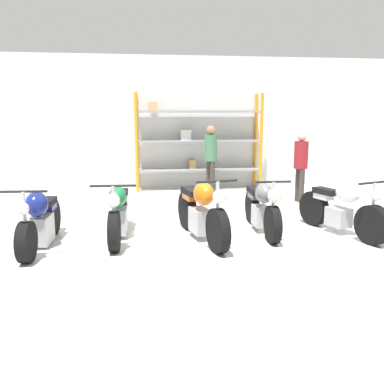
{
  "coord_description": "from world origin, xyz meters",
  "views": [
    {
      "loc": [
        -0.99,
        -6.87,
        2.04
      ],
      "look_at": [
        0.0,
        0.4,
        0.7
      ],
      "focal_mm": 40.0,
      "sensor_mm": 36.0,
      "label": 1
    }
  ],
  "objects_px": {
    "motorcycle_green": "(119,212)",
    "motorcycle_grey": "(262,207)",
    "shelving_rack": "(196,141)",
    "motorcycle_white": "(341,210)",
    "motorcycle_orange": "(201,211)",
    "motorcycle_blue": "(40,221)",
    "person_near_rack": "(211,154)",
    "person_browsing": "(301,161)"
  },
  "relations": [
    {
      "from": "person_near_rack",
      "to": "shelving_rack",
      "type": "bearing_deg",
      "value": -87.6
    },
    {
      "from": "shelving_rack",
      "to": "motorcycle_green",
      "type": "relative_size",
      "value": 1.64
    },
    {
      "from": "shelving_rack",
      "to": "person_near_rack",
      "type": "relative_size",
      "value": 1.96
    },
    {
      "from": "motorcycle_white",
      "to": "motorcycle_orange",
      "type": "bearing_deg",
      "value": -107.5
    },
    {
      "from": "motorcycle_grey",
      "to": "person_browsing",
      "type": "relative_size",
      "value": 1.2
    },
    {
      "from": "shelving_rack",
      "to": "motorcycle_grey",
      "type": "relative_size",
      "value": 1.74
    },
    {
      "from": "motorcycle_blue",
      "to": "motorcycle_green",
      "type": "distance_m",
      "value": 1.23
    },
    {
      "from": "motorcycle_blue",
      "to": "motorcycle_grey",
      "type": "distance_m",
      "value": 3.67
    },
    {
      "from": "motorcycle_blue",
      "to": "motorcycle_green",
      "type": "xyz_separation_m",
      "value": [
        1.19,
        0.33,
        0.02
      ]
    },
    {
      "from": "motorcycle_grey",
      "to": "motorcycle_white",
      "type": "height_order",
      "value": "motorcycle_grey"
    },
    {
      "from": "motorcycle_orange",
      "to": "shelving_rack",
      "type": "bearing_deg",
      "value": 161.61
    },
    {
      "from": "person_browsing",
      "to": "person_near_rack",
      "type": "distance_m",
      "value": 2.33
    },
    {
      "from": "shelving_rack",
      "to": "motorcycle_green",
      "type": "height_order",
      "value": "shelving_rack"
    },
    {
      "from": "person_near_rack",
      "to": "motorcycle_blue",
      "type": "bearing_deg",
      "value": 32.42
    },
    {
      "from": "motorcycle_orange",
      "to": "person_browsing",
      "type": "height_order",
      "value": "person_browsing"
    },
    {
      "from": "motorcycle_orange",
      "to": "motorcycle_grey",
      "type": "bearing_deg",
      "value": 94.31
    },
    {
      "from": "motorcycle_blue",
      "to": "person_near_rack",
      "type": "bearing_deg",
      "value": 144.24
    },
    {
      "from": "shelving_rack",
      "to": "motorcycle_blue",
      "type": "distance_m",
      "value": 5.88
    },
    {
      "from": "motorcycle_orange",
      "to": "person_near_rack",
      "type": "bearing_deg",
      "value": 156.74
    },
    {
      "from": "motorcycle_orange",
      "to": "motorcycle_white",
      "type": "bearing_deg",
      "value": 79.33
    },
    {
      "from": "motorcycle_green",
      "to": "motorcycle_blue",
      "type": "bearing_deg",
      "value": -71.07
    },
    {
      "from": "person_browsing",
      "to": "person_near_rack",
      "type": "xyz_separation_m",
      "value": [
        -1.88,
        1.38,
        0.08
      ]
    },
    {
      "from": "person_browsing",
      "to": "motorcycle_green",
      "type": "bearing_deg",
      "value": 25.38
    },
    {
      "from": "motorcycle_orange",
      "to": "person_browsing",
      "type": "distance_m",
      "value": 3.93
    },
    {
      "from": "motorcycle_orange",
      "to": "person_browsing",
      "type": "bearing_deg",
      "value": 123.65
    },
    {
      "from": "motorcycle_grey",
      "to": "motorcycle_blue",
      "type": "bearing_deg",
      "value": -82.95
    },
    {
      "from": "shelving_rack",
      "to": "motorcycle_white",
      "type": "distance_m",
      "value": 5.23
    },
    {
      "from": "motorcycle_green",
      "to": "motorcycle_orange",
      "type": "bearing_deg",
      "value": 81.06
    },
    {
      "from": "motorcycle_orange",
      "to": "motorcycle_green",
      "type": "bearing_deg",
      "value": -113.32
    },
    {
      "from": "motorcycle_green",
      "to": "motorcycle_grey",
      "type": "relative_size",
      "value": 1.06
    },
    {
      "from": "person_browsing",
      "to": "motorcycle_grey",
      "type": "bearing_deg",
      "value": 50.44
    },
    {
      "from": "motorcycle_blue",
      "to": "person_near_rack",
      "type": "height_order",
      "value": "person_near_rack"
    },
    {
      "from": "motorcycle_orange",
      "to": "person_near_rack",
      "type": "distance_m",
      "value": 4.25
    },
    {
      "from": "motorcycle_orange",
      "to": "motorcycle_white",
      "type": "height_order",
      "value": "motorcycle_orange"
    },
    {
      "from": "motorcycle_white",
      "to": "person_near_rack",
      "type": "xyz_separation_m",
      "value": [
        -1.54,
        4.11,
        0.61
      ]
    },
    {
      "from": "motorcycle_green",
      "to": "person_browsing",
      "type": "xyz_separation_m",
      "value": [
        4.12,
        2.45,
        0.53
      ]
    },
    {
      "from": "motorcycle_grey",
      "to": "motorcycle_white",
      "type": "bearing_deg",
      "value": 79.11
    },
    {
      "from": "motorcycle_green",
      "to": "motorcycle_grey",
      "type": "height_order",
      "value": "motorcycle_green"
    },
    {
      "from": "motorcycle_blue",
      "to": "motorcycle_white",
      "type": "bearing_deg",
      "value": 94.34
    },
    {
      "from": "person_browsing",
      "to": "shelving_rack",
      "type": "bearing_deg",
      "value": -49.62
    },
    {
      "from": "shelving_rack",
      "to": "motorcycle_orange",
      "type": "height_order",
      "value": "shelving_rack"
    },
    {
      "from": "motorcycle_green",
      "to": "motorcycle_grey",
      "type": "bearing_deg",
      "value": 93.68
    }
  ]
}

